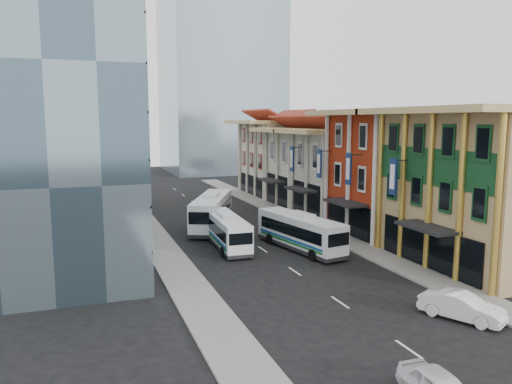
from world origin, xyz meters
name	(u,v)px	position (x,y,z in m)	size (l,w,h in m)	color
ground	(348,308)	(0.00, 0.00, 0.00)	(200.00, 200.00, 0.00)	black
sidewalk_right	(313,226)	(8.50, 22.00, 0.07)	(3.00, 90.00, 0.15)	slate
sidewalk_left	(156,239)	(-8.50, 22.00, 0.07)	(3.00, 90.00, 0.15)	slate
shophouse_tan	(473,191)	(14.00, 5.00, 6.00)	(8.00, 14.00, 12.00)	tan
shophouse_red	(385,175)	(14.00, 17.00, 6.00)	(8.00, 10.00, 12.00)	#AA2F13
shophouse_cream_near	(338,175)	(14.00, 26.50, 5.00)	(8.00, 9.00, 10.00)	beige
shophouse_cream_mid	(306,168)	(14.00, 35.50, 5.00)	(8.00, 9.00, 10.00)	beige
shophouse_cream_far	(277,159)	(14.00, 46.00, 5.50)	(8.00, 12.00, 11.00)	beige
office_tower	(51,77)	(-17.00, 19.00, 15.00)	(12.00, 26.00, 30.00)	#405565
office_block_far	(71,156)	(-16.00, 42.00, 7.00)	(10.00, 18.00, 14.00)	gray
bus_left_near	(227,230)	(-2.78, 16.98, 1.59)	(2.32, 9.90, 3.18)	white
bus_left_far	(212,211)	(-2.00, 25.17, 1.92)	(2.81, 11.99, 3.84)	white
bus_right	(300,231)	(3.12, 13.80, 1.70)	(2.48, 10.60, 3.40)	white
sedan_right	(462,306)	(5.27, -3.82, 0.79)	(1.66, 4.76, 1.57)	white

